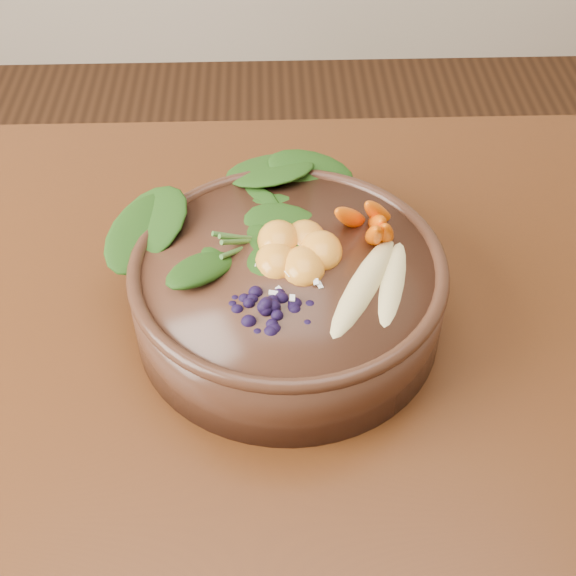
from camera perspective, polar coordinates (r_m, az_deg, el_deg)
name	(u,v)px	position (r m, az deg, el deg)	size (l,w,h in m)	color
dining_table	(335,411)	(0.91, 3.34, -8.74)	(1.60, 0.90, 0.75)	#331C0C
stoneware_bowl	(288,295)	(0.84, 0.00, -0.49)	(0.32, 0.32, 0.09)	#492A1C
kale_heap	(266,196)	(0.85, -1.58, 6.56)	(0.21, 0.19, 0.05)	#224B11
carrot_cluster	(371,192)	(0.83, 5.90, 6.80)	(0.07, 0.07, 0.09)	#EA5E00
banana_halves	(379,273)	(0.78, 6.51, 1.10)	(0.12, 0.17, 0.03)	#E0CC84
mandarin_cluster	(297,239)	(0.81, 0.65, 3.48)	(0.09, 0.10, 0.04)	orange
blueberry_pile	(266,293)	(0.74, -1.57, -0.37)	(0.15, 0.11, 0.04)	black
coconut_flakes	(282,276)	(0.79, -0.42, 0.86)	(0.10, 0.08, 0.01)	white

